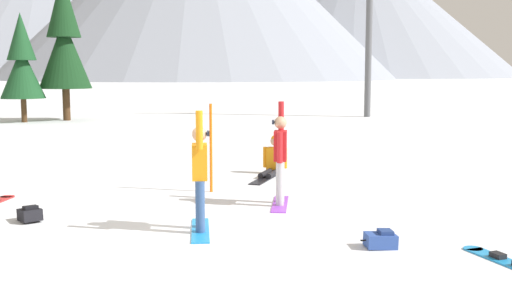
% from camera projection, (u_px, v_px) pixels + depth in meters
% --- Properties ---
extents(ground_plane, '(800.00, 800.00, 0.00)m').
position_uv_depth(ground_plane, '(170.00, 227.00, 10.22)').
color(ground_plane, white).
extents(snowboarder_foreground, '(0.39, 1.55, 1.97)m').
position_uv_depth(snowboarder_foreground, '(200.00, 175.00, 9.86)').
color(snowboarder_foreground, '#1E8CD8').
rests_on(snowboarder_foreground, ground_plane).
extents(snowboarder_midground, '(0.43, 1.49, 1.99)m').
position_uv_depth(snowboarder_midground, '(280.00, 157.00, 11.82)').
color(snowboarder_midground, '#993FD8').
rests_on(snowboarder_midground, ground_plane).
extents(snowboarder_background, '(0.98, 1.83, 0.98)m').
position_uv_depth(snowboarder_background, '(273.00, 161.00, 15.34)').
color(snowboarder_background, black).
rests_on(snowboarder_background, ground_plane).
extents(loose_snowboard_near_left, '(0.84, 1.68, 0.09)m').
position_uv_depth(loose_snowboard_near_left, '(509.00, 262.00, 8.27)').
color(loose_snowboard_near_left, '#1E8CD8').
rests_on(loose_snowboard_near_left, ground_plane).
extents(backpack_black, '(0.53, 0.56, 0.29)m').
position_uv_depth(backpack_black, '(30.00, 214.00, 10.59)').
color(backpack_black, black).
rests_on(backpack_black, ground_plane).
extents(backpack_blue, '(0.54, 0.36, 0.27)m').
position_uv_depth(backpack_blue, '(381.00, 240.00, 9.02)').
color(backpack_blue, '#2D4C9E').
rests_on(backpack_blue, ground_plane).
extents(trail_marker_pole, '(0.06, 0.06, 1.89)m').
position_uv_depth(trail_marker_pole, '(211.00, 148.00, 13.08)').
color(trail_marker_pole, orange).
rests_on(trail_marker_pole, ground_plane).
extents(pine_tree_short, '(2.68, 2.68, 7.55)m').
position_uv_depth(pine_tree_short, '(64.00, 41.00, 31.73)').
color(pine_tree_short, '#472D19').
rests_on(pine_tree_short, ground_plane).
extents(pine_tree_young, '(2.18, 2.18, 5.46)m').
position_uv_depth(pine_tree_young, '(22.00, 63.00, 30.67)').
color(pine_tree_young, '#472D19').
rests_on(pine_tree_young, ground_plane).
extents(ski_lift_tower, '(3.78, 0.36, 10.61)m').
position_uv_depth(ski_lift_tower, '(369.00, 6.00, 34.00)').
color(ski_lift_tower, '#595B60').
rests_on(ski_lift_tower, ground_plane).
extents(peak_east_ridge, '(156.46, 156.46, 57.37)m').
position_uv_depth(peak_east_ridge, '(46.00, 6.00, 263.23)').
color(peak_east_ridge, '#8C93A3').
rests_on(peak_east_ridge, ground_plane).
extents(peak_central_summit, '(129.51, 129.51, 55.90)m').
position_uv_depth(peak_central_summit, '(357.00, 6.00, 252.72)').
color(peak_central_summit, '#8C93A3').
rests_on(peak_central_summit, ground_plane).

